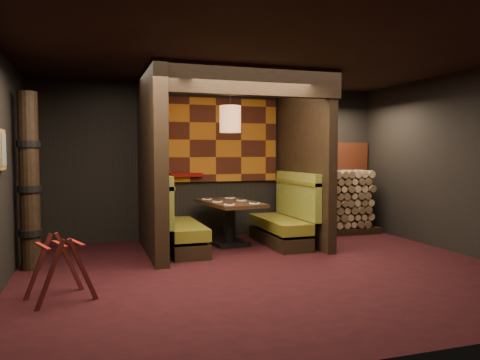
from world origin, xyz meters
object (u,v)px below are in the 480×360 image
booth_bench_right (285,221)px  pendant_lamp (230,119)px  booth_bench_left (176,226)px  luggage_rack (60,266)px  totem_column (29,182)px  firewood_stack (334,202)px  dining_table (230,215)px

booth_bench_right → pendant_lamp: pendant_lamp is taller
booth_bench_left → luggage_rack: (-1.63, -2.07, -0.03)m
booth_bench_left → totem_column: totem_column is taller
luggage_rack → totem_column: size_ratio=0.34×
booth_bench_right → firewood_stack: firewood_stack is taller
booth_bench_right → totem_column: 4.10m
booth_bench_right → firewood_stack: (1.35, 0.70, 0.21)m
dining_table → luggage_rack: bearing=-138.7°
pendant_lamp → dining_table: bearing=90.0°
dining_table → luggage_rack: (-2.59, -2.28, -0.15)m
booth_bench_left → booth_bench_right: same height
luggage_rack → dining_table: bearing=41.3°
dining_table → totem_column: size_ratio=0.63×
luggage_rack → totem_column: totem_column is taller
booth_bench_left → luggage_rack: 2.64m
booth_bench_left → pendant_lamp: pendant_lamp is taller
booth_bench_left → totem_column: bearing=-165.2°
booth_bench_right → dining_table: 0.97m
pendant_lamp → totem_column: size_ratio=0.39×
luggage_rack → firewood_stack: firewood_stack is taller
booth_bench_right → luggage_rack: size_ratio=1.99×
pendant_lamp → luggage_rack: size_ratio=1.16×
pendant_lamp → firewood_stack: size_ratio=0.54×
booth_bench_right → totem_column: bearing=-172.1°
pendant_lamp → totem_column: (-3.04, -0.70, -0.96)m
pendant_lamp → luggage_rack: 3.84m
booth_bench_right → totem_column: size_ratio=0.67×
booth_bench_left → dining_table: (0.95, 0.20, 0.12)m
pendant_lamp → firewood_stack: 2.81m
dining_table → totem_column: (-3.04, -0.75, 0.67)m
firewood_stack → luggage_rack: bearing=-150.4°
pendant_lamp → firewood_stack: pendant_lamp is taller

